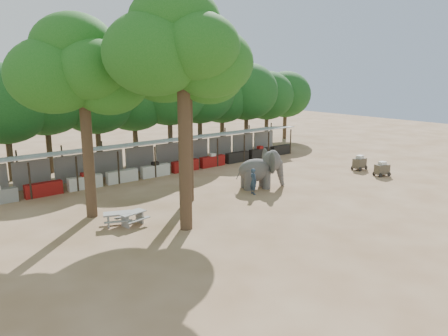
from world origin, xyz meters
TOP-DOWN VIEW (x-y plane):
  - ground at (0.00, 0.00)m, footprint 100.00×100.00m
  - vendor_stalls at (-0.00, 13.84)m, footprint 28.00×2.99m
  - yard_tree_left at (-9.13, 7.19)m, footprint 7.10×6.90m
  - yard_tree_center at (-6.13, 2.19)m, footprint 7.10×6.90m
  - yard_tree_back at (-3.13, 6.19)m, footprint 7.10×6.90m
  - backdrop_trees at (0.00, 19.00)m, footprint 46.46×5.95m
  - elephant at (2.69, 5.39)m, footprint 3.52×2.79m
  - handler at (1.13, 4.52)m, footprint 0.54×0.70m
  - picnic_table_near at (-7.90, 4.29)m, footprint 1.63×1.52m
  - picnic_table_far at (-8.56, 4.69)m, footprint 1.82×1.75m
  - cart_front at (12.32, 1.87)m, footprint 1.33×1.06m
  - cart_back at (12.82, 4.22)m, footprint 1.28×0.87m

SIDE VIEW (x-z plane):
  - ground at x=0.00m, z-range 0.00..0.00m
  - picnic_table_near at x=-7.90m, z-range 0.11..0.82m
  - picnic_table_far at x=-8.56m, z-range 0.11..0.83m
  - cart_front at x=12.32m, z-range -0.01..1.13m
  - cart_back at x=12.82m, z-range -0.01..1.20m
  - handler at x=1.13m, z-range 0.00..1.75m
  - vendor_stalls at x=0.00m, z-range -0.22..2.58m
  - elephant at x=2.69m, z-range 0.00..2.63m
  - backdrop_trees at x=0.00m, z-range 1.35..9.68m
  - yard_tree_left at x=-9.13m, z-range 2.69..13.71m
  - yard_tree_back at x=-3.13m, z-range 2.86..14.22m
  - yard_tree_center at x=-6.13m, z-range 3.19..15.23m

